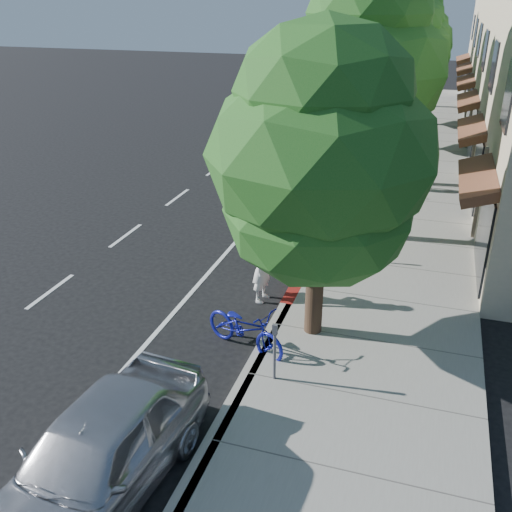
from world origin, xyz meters
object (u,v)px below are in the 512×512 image
at_px(cyclist, 263,267).
at_px(pedestrian, 394,169).
at_px(street_tree_0, 321,160).
at_px(silver_suv, 309,175).
at_px(street_tree_2, 386,66).
at_px(street_tree_4, 408,47).
at_px(bicycle, 245,328).
at_px(street_tree_1, 365,75).
at_px(street_tree_5, 415,32).
at_px(near_car_a, 97,455).
at_px(dark_suv_far, 377,105).
at_px(street_tree_3, 399,57).
at_px(white_pickup, 337,123).
at_px(dark_sedan, 341,139).

bearing_deg(cyclist, pedestrian, -5.82).
distance_m(street_tree_0, silver_suv, 10.47).
xyz_separation_m(silver_suv, pedestrian, (3.05, 1.59, 0.09)).
xyz_separation_m(street_tree_2, street_tree_4, (0.00, 12.00, -0.25)).
height_order(street_tree_4, cyclist, street_tree_4).
distance_m(street_tree_2, bicycle, 13.70).
xyz_separation_m(street_tree_1, silver_suv, (-2.29, 3.66, -4.23)).
bearing_deg(street_tree_4, street_tree_5, 90.00).
bearing_deg(bicycle, street_tree_2, 17.01).
relative_size(silver_suv, near_car_a, 1.30).
relative_size(bicycle, pedestrian, 1.36).
bearing_deg(dark_suv_far, street_tree_3, -73.63).
distance_m(street_tree_1, street_tree_5, 24.00).
bearing_deg(cyclist, street_tree_3, 2.01).
bearing_deg(silver_suv, white_pickup, 99.38).
distance_m(street_tree_3, street_tree_4, 6.00).
distance_m(street_tree_0, dark_suv_far, 25.80).
distance_m(cyclist, dark_sedan, 15.24).
distance_m(street_tree_4, near_car_a, 29.79).
distance_m(street_tree_5, silver_suv, 20.86).
bearing_deg(street_tree_2, street_tree_3, 90.00).
height_order(street_tree_3, silver_suv, street_tree_3).
bearing_deg(white_pickup, street_tree_2, -71.68).
xyz_separation_m(street_tree_5, cyclist, (-1.60, -28.72, -3.92)).
bearing_deg(street_tree_4, street_tree_3, -90.00).
distance_m(street_tree_3, cyclist, 17.15).
xyz_separation_m(street_tree_4, bicycle, (-1.30, -25.00, -3.86)).
xyz_separation_m(street_tree_5, dark_suv_far, (-1.59, -4.46, -4.02)).
height_order(cyclist, white_pickup, cyclist).
bearing_deg(street_tree_1, street_tree_5, 90.00).
height_order(street_tree_1, white_pickup, street_tree_1).
xyz_separation_m(street_tree_4, cyclist, (-1.60, -22.72, -3.47)).
bearing_deg(street_tree_5, street_tree_0, -90.00).
bearing_deg(street_tree_2, white_pickup, 111.18).
height_order(street_tree_0, street_tree_5, street_tree_5).
relative_size(street_tree_1, near_car_a, 1.75).
distance_m(dark_sedan, white_pickup, 3.61).
bearing_deg(street_tree_5, dark_sedan, -99.42).
relative_size(silver_suv, white_pickup, 1.16).
xyz_separation_m(street_tree_5, bicycle, (-1.30, -31.00, -4.31)).
distance_m(street_tree_3, bicycle, 19.43).
xyz_separation_m(street_tree_2, silver_suv, (-2.29, -2.34, -3.82)).
distance_m(street_tree_4, bicycle, 25.33).
xyz_separation_m(street_tree_1, white_pickup, (-3.10, 14.00, -4.31)).
height_order(street_tree_0, street_tree_3, street_tree_3).
height_order(cyclist, dark_sedan, cyclist).
bearing_deg(bicycle, white_pickup, 27.61).
relative_size(dark_sedan, dark_suv_far, 0.87).
xyz_separation_m(bicycle, silver_suv, (-0.99, 10.66, 0.28)).
bearing_deg(street_tree_0, street_tree_5, 90.00).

